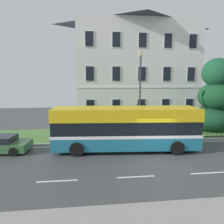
{
  "coord_description": "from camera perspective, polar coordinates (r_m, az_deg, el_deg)",
  "views": [
    {
      "loc": [
        -4.3,
        -11.25,
        4.86
      ],
      "look_at": [
        -2.47,
        5.17,
        2.38
      ],
      "focal_mm": 31.72,
      "sensor_mm": 36.0,
      "label": 1
    }
  ],
  "objects": [
    {
      "name": "iron_verge_railing",
      "position": [
        17.25,
        13.94,
        -5.93
      ],
      "size": [
        12.89,
        0.04,
        0.97
      ],
      "color": "black",
      "rests_on": "ground_plane"
    },
    {
      "name": "litter_bin",
      "position": [
        18.52,
        16.99,
        -4.96
      ],
      "size": [
        0.51,
        0.51,
        1.06
      ],
      "color": "#23472D",
      "rests_on": "ground_plane"
    },
    {
      "name": "street_lamp_post",
      "position": [
        16.59,
        8.07,
        6.26
      ],
      "size": [
        0.36,
        0.24,
        7.2
      ],
      "color": "#333338",
      "rests_on": "ground_plane"
    },
    {
      "name": "evergreen_tree",
      "position": [
        21.78,
        27.28,
        2.75
      ],
      "size": [
        3.95,
        4.0,
        7.18
      ],
      "color": "#423328",
      "rests_on": "ground_plane"
    },
    {
      "name": "single_decker_bus",
      "position": [
        14.27,
        3.98,
        -4.55
      ],
      "size": [
        10.37,
        3.21,
        3.09
      ],
      "rotation": [
        0.0,
        0.0,
        -0.07
      ],
      "color": "#1E6884",
      "rests_on": "ground_plane"
    },
    {
      "name": "parked_hatchback_01",
      "position": [
        16.07,
        -29.59,
        -8.05
      ],
      "size": [
        3.98,
        2.1,
        1.16
      ],
      "rotation": [
        0.0,
        0.0,
        -0.07
      ],
      "color": "#346136",
      "rests_on": "ground_plane"
    },
    {
      "name": "georgian_townhouse",
      "position": [
        27.43,
        6.24,
        12.85
      ],
      "size": [
        14.98,
        8.93,
        13.59
      ],
      "color": "silver",
      "rests_on": "ground_plane"
    },
    {
      "name": "ground_plane",
      "position": [
        13.81,
        12.52,
        -12.34
      ],
      "size": [
        60.0,
        56.0,
        0.18
      ],
      "color": "#404143"
    }
  ]
}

